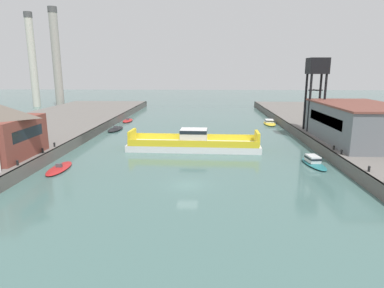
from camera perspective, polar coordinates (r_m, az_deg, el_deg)
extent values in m
plane|color=#476B66|center=(39.90, -0.82, -7.14)|extent=(400.00, 400.00, 0.00)
cube|color=slate|center=(69.45, -29.78, 0.49)|extent=(28.00, 140.00, 1.80)
cube|color=#4C4742|center=(63.20, -19.08, 0.43)|extent=(0.30, 140.00, 1.80)
cube|color=#4C4742|center=(61.79, 20.03, 0.09)|extent=(0.30, 140.00, 1.80)
cube|color=silver|center=(57.38, 0.31, -0.41)|extent=(22.93, 6.90, 1.10)
cube|color=yellow|center=(60.05, 0.51, 1.25)|extent=(21.80, 0.91, 1.10)
cube|color=yellow|center=(54.24, 0.08, 0.01)|extent=(21.80, 0.91, 1.10)
cube|color=silver|center=(57.00, 0.31, 1.36)|extent=(4.66, 3.50, 2.52)
cube|color=black|center=(56.83, 0.31, 2.26)|extent=(4.70, 3.55, 0.60)
cube|color=yellow|center=(57.30, 11.21, 1.01)|extent=(0.65, 4.27, 2.20)
cube|color=yellow|center=(58.80, -10.31, 1.34)|extent=(0.65, 4.27, 2.20)
ellipsoid|color=black|center=(78.17, -13.08, 2.53)|extent=(3.02, 7.70, 0.48)
cube|color=#4C4C51|center=(78.09, -13.09, 2.89)|extent=(0.92, 0.45, 0.50)
ellipsoid|color=red|center=(49.48, -21.97, -3.93)|extent=(2.57, 7.12, 0.36)
cube|color=#4C4C51|center=(49.36, -22.01, -3.44)|extent=(0.84, 0.43, 0.50)
ellipsoid|color=red|center=(91.14, -11.06, 4.00)|extent=(2.71, 6.99, 0.42)
cube|color=#4C4C51|center=(91.07, -11.07, 4.29)|extent=(0.86, 0.44, 0.50)
ellipsoid|color=yellow|center=(86.86, 13.26, 3.49)|extent=(3.08, 8.16, 0.43)
cube|color=silver|center=(87.36, 13.22, 3.92)|extent=(2.06, 2.89, 0.70)
cube|color=black|center=(87.35, 13.22, 3.98)|extent=(2.12, 2.97, 0.21)
ellipsoid|color=#237075|center=(51.05, 20.33, -3.28)|extent=(2.95, 7.06, 0.39)
cube|color=silver|center=(51.33, 20.15, -2.40)|extent=(1.78, 2.56, 0.96)
cube|color=black|center=(51.30, 20.16, -2.27)|extent=(1.83, 2.63, 0.29)
cube|color=black|center=(49.75, -26.48, 1.66)|extent=(0.08, 7.60, 1.52)
cube|color=slate|center=(61.83, 26.89, 3.16)|extent=(11.44, 21.20, 5.97)
cube|color=brown|center=(61.47, 27.18, 6.04)|extent=(11.67, 21.63, 0.30)
cube|color=black|center=(59.60, 21.97, 4.00)|extent=(0.08, 14.84, 1.67)
cylinder|color=black|center=(70.31, 19.00, 6.89)|extent=(0.44, 0.44, 11.01)
cylinder|color=black|center=(71.15, 21.16, 6.79)|extent=(0.44, 0.44, 11.01)
cylinder|color=black|center=(67.66, 19.66, 6.65)|extent=(0.44, 0.44, 11.01)
cylinder|color=black|center=(68.54, 21.89, 6.54)|extent=(0.44, 0.44, 11.01)
cube|color=black|center=(69.57, 20.32, 5.37)|extent=(2.78, 0.20, 0.20)
cube|color=black|center=(69.57, 20.32, 5.37)|extent=(0.20, 2.78, 0.20)
cube|color=black|center=(69.23, 20.58, 8.71)|extent=(2.78, 0.20, 0.20)
cube|color=black|center=(69.23, 20.58, 8.71)|extent=(0.20, 2.78, 0.20)
cube|color=black|center=(69.13, 20.88, 12.50)|extent=(3.61, 3.61, 3.02)
cylinder|color=black|center=(46.95, -27.93, -2.96)|extent=(0.28, 0.28, 0.55)
sphere|color=black|center=(46.88, -27.97, -2.63)|extent=(0.32, 0.32, 0.32)
cylinder|color=black|center=(44.27, 28.27, -3.87)|extent=(0.28, 0.28, 0.55)
sphere|color=black|center=(44.20, 28.31, -3.52)|extent=(0.32, 0.32, 0.32)
cylinder|color=black|center=(52.51, -24.41, -1.08)|extent=(0.28, 0.28, 0.55)
sphere|color=black|center=(52.45, -24.44, -0.79)|extent=(0.32, 0.32, 0.32)
cylinder|color=black|center=(51.44, 24.42, -1.35)|extent=(0.28, 0.28, 0.55)
sphere|color=black|center=(51.38, 24.44, -1.05)|extent=(0.32, 0.32, 0.32)
cylinder|color=black|center=(55.85, -22.69, -0.16)|extent=(0.28, 0.28, 0.55)
sphere|color=black|center=(55.80, -22.71, 0.11)|extent=(0.32, 0.32, 0.32)
cylinder|color=black|center=(54.02, 23.31, -0.63)|extent=(0.28, 0.28, 0.55)
sphere|color=black|center=(53.96, 23.33, -0.34)|extent=(0.32, 0.32, 0.32)
cylinder|color=#9E998E|center=(133.62, -22.38, 13.53)|extent=(2.97, 2.97, 35.52)
cylinder|color=#4C4C4C|center=(135.20, -23.02, 20.62)|extent=(3.20, 3.20, 2.00)
cylinder|color=beige|center=(138.66, -25.86, 12.85)|extent=(2.72, 2.72, 34.02)
cylinder|color=#4C4C4C|center=(139.98, -26.52, 19.38)|extent=(2.94, 2.94, 2.00)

